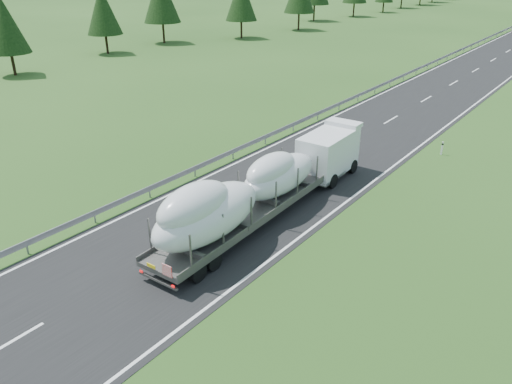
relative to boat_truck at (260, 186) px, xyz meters
The scene contains 3 objects.
ground 14.01m from the boat_truck, 97.34° to the right, with size 400.00×400.00×0.00m, color #244517.
guardrail 86.50m from the boat_truck, 94.69° to the left, with size 0.10×400.00×0.76m.
boat_truck is the anchor object (origin of this frame).
Camera 1 is at (16.34, -6.00, 13.34)m, focal length 35.00 mm.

